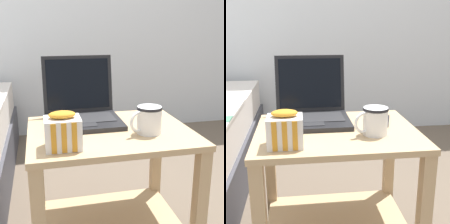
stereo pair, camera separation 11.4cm
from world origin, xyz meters
The scene contains 5 objects.
bedside_table centered at (0.00, 0.00, 0.35)m, with size 0.61×0.49×0.55m.
laptop centered at (-0.09, 0.14, 0.60)m, with size 0.30×0.30×0.26m.
mug_front_left centered at (0.13, -0.07, 0.61)m, with size 0.13×0.09×0.10m.
snack_bag centered at (-0.19, -0.14, 0.61)m, with size 0.12×0.10×0.12m.
cell_phone centered at (0.19, 0.08, 0.56)m, with size 0.11×0.16×0.01m.
Camera 2 is at (-0.14, -1.12, 0.94)m, focal length 50.00 mm.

